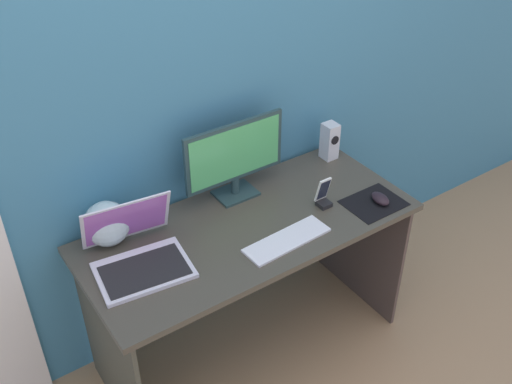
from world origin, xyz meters
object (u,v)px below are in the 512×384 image
object	(u,v)px
laptop	(138,253)
keyboard_external	(287,240)
speaker_right	(330,141)
mouse	(380,199)
phone_in_dock	(323,196)
monitor	(235,157)
fishbowl	(107,224)

from	to	relation	value
laptop	keyboard_external	distance (m)	0.59
speaker_right	laptop	xyz separation A→B (m)	(-1.09, -0.18, -0.04)
mouse	phone_in_dock	bearing A→B (deg)	156.84
keyboard_external	mouse	xyz separation A→B (m)	(0.49, -0.02, 0.02)
laptop	mouse	bearing A→B (deg)	-12.84
monitor	speaker_right	world-z (taller)	monitor
keyboard_external	monitor	bearing A→B (deg)	86.50
monitor	phone_in_dock	world-z (taller)	monitor
keyboard_external	mouse	bearing A→B (deg)	-5.10
speaker_right	fishbowl	bearing A→B (deg)	179.48
keyboard_external	phone_in_dock	size ratio (longest dim) A/B	2.70
laptop	keyboard_external	bearing A→B (deg)	-21.58
keyboard_external	phone_in_dock	xyz separation A→B (m)	(0.27, 0.11, 0.04)
speaker_right	phone_in_dock	world-z (taller)	speaker_right
speaker_right	fishbowl	distance (m)	1.13
speaker_right	keyboard_external	distance (m)	0.68
speaker_right	phone_in_dock	distance (m)	0.40
monitor	phone_in_dock	distance (m)	0.42
laptop	fishbowl	bearing A→B (deg)	101.97
fishbowl	phone_in_dock	bearing A→B (deg)	-19.06
mouse	phone_in_dock	distance (m)	0.25
fishbowl	keyboard_external	distance (m)	0.72
laptop	fishbowl	distance (m)	0.20
mouse	keyboard_external	bearing A→B (deg)	-175.17
speaker_right	mouse	size ratio (longest dim) A/B	1.82
monitor	phone_in_dock	size ratio (longest dim) A/B	3.48
monitor	speaker_right	bearing A→B (deg)	0.63
monitor	speaker_right	xyz separation A→B (m)	(0.54, 0.01, -0.10)
speaker_right	fishbowl	size ratio (longest dim) A/B	1.00
fishbowl	monitor	bearing A→B (deg)	-1.56
monitor	keyboard_external	world-z (taller)	monitor
monitor	keyboard_external	size ratio (longest dim) A/B	1.29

